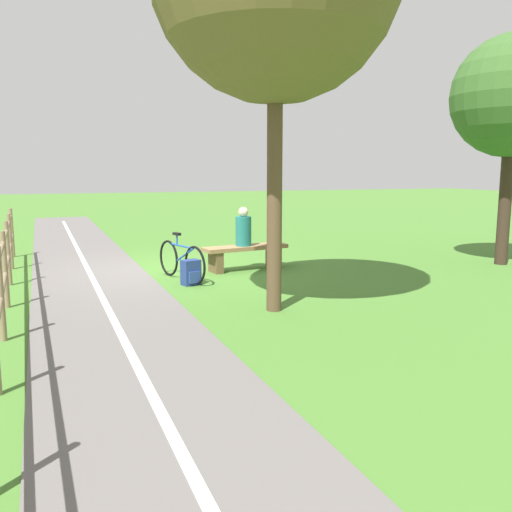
% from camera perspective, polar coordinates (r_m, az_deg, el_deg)
% --- Properties ---
extents(ground_plane, '(80.00, 80.00, 0.00)m').
position_cam_1_polar(ground_plane, '(11.21, -9.55, -1.51)').
color(ground_plane, '#477A2D').
extents(paved_path, '(3.49, 36.05, 0.02)m').
position_cam_1_polar(paved_path, '(7.18, -14.37, -7.62)').
color(paved_path, '#66605E').
rests_on(paved_path, ground_plane).
extents(path_centre_line, '(1.30, 31.98, 0.00)m').
position_cam_1_polar(path_centre_line, '(7.17, -14.37, -7.54)').
color(path_centre_line, silver).
rests_on(path_centre_line, paved_path).
extents(bench, '(1.85, 0.75, 0.50)m').
position_cam_1_polar(bench, '(11.09, -1.12, 0.32)').
color(bench, '#937047').
rests_on(bench, ground_plane).
extents(person_seated, '(0.37, 0.37, 0.80)m').
position_cam_1_polar(person_seated, '(11.00, -1.34, 2.88)').
color(person_seated, '#1E6B66').
rests_on(person_seated, bench).
extents(bicycle, '(0.55, 1.63, 0.88)m').
position_cam_1_polar(bicycle, '(10.14, -7.93, -0.46)').
color(bicycle, black).
rests_on(bicycle, ground_plane).
extents(backpack, '(0.36, 0.33, 0.45)m').
position_cam_1_polar(backpack, '(9.69, -6.90, -1.76)').
color(backpack, navy).
rests_on(backpack, ground_plane).
extents(fence_roadside, '(0.80, 12.15, 1.15)m').
position_cam_1_polar(fence_roadside, '(7.93, -25.29, -1.64)').
color(fence_roadside, '#847051').
rests_on(fence_roadside, ground_plane).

